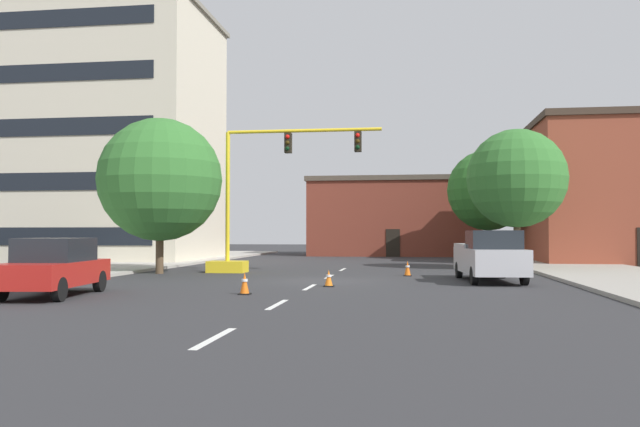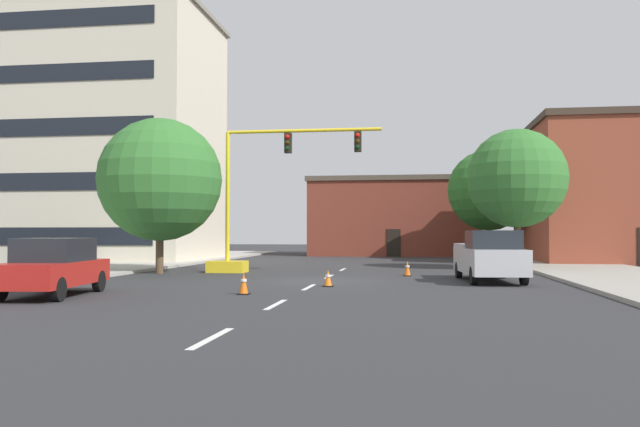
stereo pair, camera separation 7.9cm
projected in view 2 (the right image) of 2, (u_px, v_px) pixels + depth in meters
The scene contains 20 objects.
ground_plane at pixel (321, 281), 25.46m from camera, with size 160.00×160.00×0.00m, color #2D2D30.
sidewalk_left at pixel (119, 266), 35.11m from camera, with size 6.00×56.00×0.14m, color #B2ADA3.
sidewalk_right at pixel (591, 270), 31.63m from camera, with size 6.00×56.00×0.14m, color #9E998E.
lane_stripe_seg_0 at pixel (212, 338), 11.60m from camera, with size 0.16×2.40×0.01m, color silver.
lane_stripe_seg_1 at pixel (276, 304), 17.05m from camera, with size 0.16×2.40×0.01m, color silver.
lane_stripe_seg_2 at pixel (309, 287), 22.49m from camera, with size 0.16×2.40×0.01m, color silver.
lane_stripe_seg_3 at pixel (329, 277), 27.93m from camera, with size 0.16×2.40×0.01m, color silver.
lane_stripe_seg_4 at pixel (343, 269), 33.37m from camera, with size 0.16×2.40×0.01m, color silver.
building_tall_left at pixel (95, 137), 45.05m from camera, with size 16.32×11.01×17.16m.
building_brick_center at pixel (395, 217), 55.35m from camera, with size 14.23×8.89×6.50m.
building_row_right at pixel (619, 192), 40.81m from camera, with size 10.86×10.08×9.00m.
traffic_signal_gantry at pixel (248, 227), 30.86m from camera, with size 8.30×1.20×6.83m.
tree_left_near at pixel (160, 180), 30.17m from camera, with size 5.75×5.75×7.26m.
tree_right_mid at pixel (517, 178), 33.42m from camera, with size 5.12×5.12×7.29m.
tree_right_far at pixel (489, 190), 45.26m from camera, with size 5.69×5.69×7.74m.
pickup_truck_silver at pixel (489, 257), 25.14m from camera, with size 2.40×5.53×1.99m.
sedan_red_near_left at pixel (54, 266), 19.35m from camera, with size 2.37×4.69×1.74m.
traffic_cone_roadside_a at pixel (328, 278), 22.75m from camera, with size 0.36×0.36×0.59m.
traffic_cone_roadside_b at pixel (407, 269), 28.32m from camera, with size 0.36×0.36×0.67m.
traffic_cone_roadside_c at pixel (244, 284), 19.84m from camera, with size 0.36×0.36×0.68m.
Camera 2 is at (3.59, -25.27, 1.89)m, focal length 36.25 mm.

